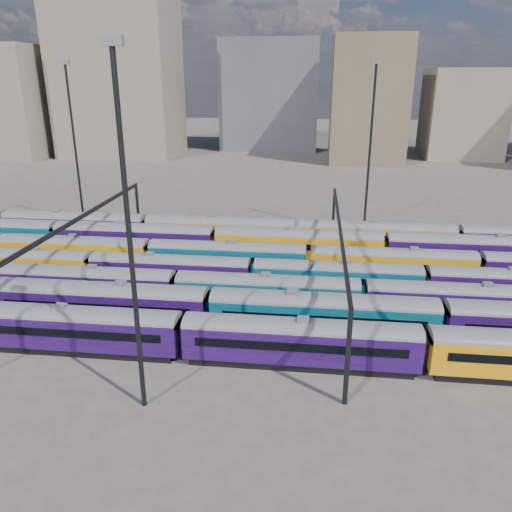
# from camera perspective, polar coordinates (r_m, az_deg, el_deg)

# --- Properties ---
(ground) EXTENTS (500.00, 500.00, 0.00)m
(ground) POSITION_cam_1_polar(r_m,az_deg,el_deg) (57.73, -0.84, -4.00)
(ground) COLOR #443F3A
(ground) RESTS_ON ground
(rake_0) EXTENTS (142.32, 2.97, 5.00)m
(rake_0) POSITION_cam_1_polar(r_m,az_deg,el_deg) (42.69, 5.07, -9.26)
(rake_0) COLOR black
(rake_0) RESTS_ON ground
(rake_1) EXTENTS (149.99, 3.13, 5.28)m
(rake_1) POSITION_cam_1_polar(r_m,az_deg,el_deg) (51.26, -17.25, -4.76)
(rake_1) COLOR black
(rake_1) RESTS_ON ground
(rake_2) EXTENTS (116.77, 2.85, 4.79)m
(rake_2) POSITION_cam_1_polar(r_m,az_deg,el_deg) (53.64, -9.18, -3.27)
(rake_2) COLOR black
(rake_2) RESTS_ON ground
(rake_3) EXTENTS (114.09, 2.78, 4.68)m
(rake_3) POSITION_cam_1_polar(r_m,az_deg,el_deg) (61.98, -18.27, -0.89)
(rake_3) COLOR black
(rake_3) RESTS_ON ground
(rake_4) EXTENTS (119.14, 2.91, 4.89)m
(rake_4) POSITION_cam_1_polar(r_m,az_deg,el_deg) (64.30, -12.09, 0.54)
(rake_4) COLOR black
(rake_4) RESTS_ON ground
(rake_5) EXTENTS (154.98, 3.24, 5.46)m
(rake_5) POSITION_cam_1_polar(r_m,az_deg,el_deg) (65.63, 4.83, 1.60)
(rake_5) COLOR black
(rake_5) RESTS_ON ground
(rake_6) EXTENTS (108.59, 3.18, 5.36)m
(rake_6) POSITION_cam_1_polar(r_m,az_deg,el_deg) (71.62, -4.12, 3.14)
(rake_6) COLOR black
(rake_6) RESTS_ON ground
(gantry_1) EXTENTS (0.35, 40.35, 8.03)m
(gantry_1) POSITION_cam_1_polar(r_m,az_deg,el_deg) (61.21, -19.79, 2.96)
(gantry_1) COLOR black
(gantry_1) RESTS_ON ground
(gantry_2) EXTENTS (0.35, 40.35, 8.03)m
(gantry_2) POSITION_cam_1_polar(r_m,az_deg,el_deg) (54.96, 9.53, 2.04)
(gantry_2) COLOR black
(gantry_2) RESTS_ON ground
(mast_1) EXTENTS (1.40, 0.50, 25.60)m
(mast_1) POSITION_cam_1_polar(r_m,az_deg,el_deg) (83.60, -20.05, 12.25)
(mast_1) COLOR black
(mast_1) RESTS_ON ground
(mast_2) EXTENTS (1.40, 0.50, 25.60)m
(mast_2) POSITION_cam_1_polar(r_m,az_deg,el_deg) (33.97, -14.37, 3.21)
(mast_2) COLOR black
(mast_2) RESTS_ON ground
(mast_3) EXTENTS (1.40, 0.50, 25.60)m
(mast_3) POSITION_cam_1_polar(r_m,az_deg,el_deg) (77.30, 12.94, 12.40)
(mast_3) COLOR black
(mast_3) RESTS_ON ground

